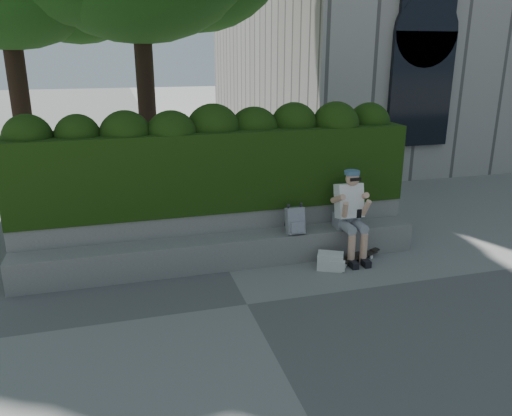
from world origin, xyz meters
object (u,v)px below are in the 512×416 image
object	(u,v)px
person	(350,211)
backpack_plaid	(295,221)
skateboard	(354,257)
backpack_ground	(330,261)

from	to	relation	value
person	backpack_plaid	distance (m)	0.87
person	skateboard	xyz separation A→B (m)	(0.02, -0.19, -0.68)
backpack_plaid	backpack_ground	size ratio (longest dim) A/B	1.07
skateboard	person	bearing A→B (deg)	76.49
backpack_plaid	backpack_ground	world-z (taller)	backpack_plaid
person	skateboard	size ratio (longest dim) A/B	1.65
backpack_plaid	skateboard	bearing A→B (deg)	-16.94
backpack_plaid	backpack_ground	bearing A→B (deg)	-46.15
skateboard	backpack_plaid	bearing A→B (deg)	143.32
skateboard	backpack_ground	distance (m)	0.50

